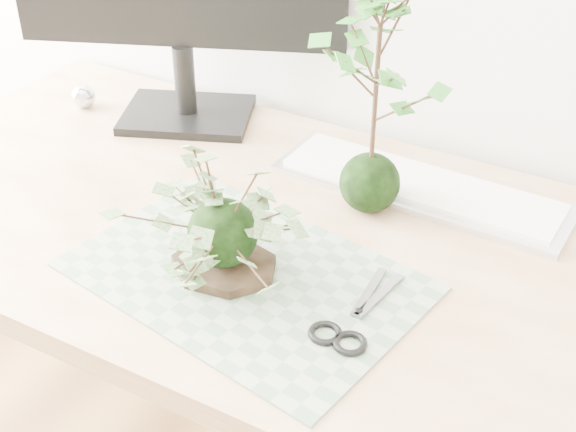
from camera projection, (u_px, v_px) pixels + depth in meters
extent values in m
cube|color=tan|center=(330.00, 257.00, 1.20)|extent=(1.60, 0.70, 0.04)
cube|color=tan|center=(104.00, 225.00, 1.92)|extent=(0.06, 0.06, 0.70)
cube|color=#537155|center=(246.00, 276.00, 1.13)|extent=(0.53, 0.40, 0.00)
cylinder|color=black|center=(225.00, 266.00, 1.13)|extent=(0.18, 0.18, 0.01)
sphere|color=black|center=(223.00, 233.00, 1.10)|extent=(0.10, 0.10, 0.10)
sphere|color=black|center=(370.00, 183.00, 1.25)|extent=(0.10, 0.10, 0.10)
cylinder|color=#301D12|center=(375.00, 103.00, 1.17)|extent=(0.01, 0.01, 0.23)
cube|color=silver|center=(420.00, 189.00, 1.31)|extent=(0.50, 0.16, 0.01)
cube|color=white|center=(421.00, 184.00, 1.31)|extent=(0.46, 0.13, 0.01)
cube|color=black|center=(188.00, 115.00, 1.53)|extent=(0.29, 0.25, 0.02)
cylinder|color=black|center=(185.00, 79.00, 1.49)|extent=(0.04, 0.04, 0.13)
sphere|color=white|center=(83.00, 96.00, 1.56)|extent=(0.05, 0.05, 0.05)
cube|color=gray|center=(367.00, 292.00, 1.09)|extent=(0.02, 0.11, 0.00)
cube|color=gray|center=(378.00, 296.00, 1.09)|extent=(0.03, 0.11, 0.00)
torus|color=black|center=(326.00, 334.00, 1.02)|extent=(0.05, 0.05, 0.01)
torus|color=black|center=(352.00, 343.00, 1.01)|extent=(0.05, 0.05, 0.01)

